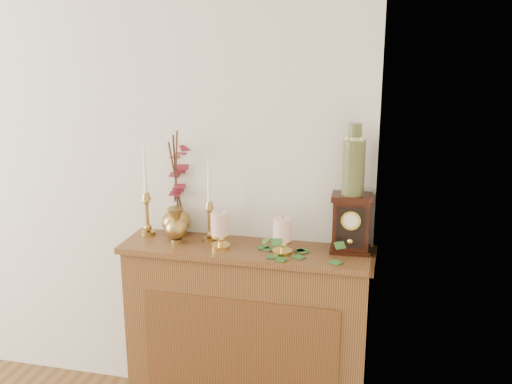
% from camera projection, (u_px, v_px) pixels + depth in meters
% --- Properties ---
extents(console_shelf, '(1.24, 0.34, 0.93)m').
position_uv_depth(console_shelf, '(247.00, 338.00, 3.04)').
color(console_shelf, brown).
rests_on(console_shelf, ground).
extents(candlestick_left, '(0.08, 0.08, 0.47)m').
position_uv_depth(candlestick_left, '(147.00, 206.00, 3.05)').
color(candlestick_left, '#AE8545').
rests_on(candlestick_left, console_shelf).
extents(candlestick_center, '(0.07, 0.07, 0.42)m').
position_uv_depth(candlestick_center, '(209.00, 214.00, 2.97)').
color(candlestick_center, '#AE8545').
rests_on(candlestick_center, console_shelf).
extents(bud_vase, '(0.11, 0.11, 0.18)m').
position_uv_depth(bud_vase, '(176.00, 226.00, 2.95)').
color(bud_vase, '#AE8545').
rests_on(bud_vase, console_shelf).
extents(ginger_jar, '(0.22, 0.24, 0.55)m').
position_uv_depth(ginger_jar, '(179.00, 187.00, 3.06)').
color(ginger_jar, '#AE8545').
rests_on(ginger_jar, console_shelf).
extents(pillar_candle_left, '(0.10, 0.10, 0.19)m').
position_uv_depth(pillar_candle_left, '(220.00, 228.00, 2.88)').
color(pillar_candle_left, '#E4B54F').
rests_on(pillar_candle_left, console_shelf).
extents(pillar_candle_right, '(0.10, 0.10, 0.19)m').
position_uv_depth(pillar_candle_right, '(282.00, 234.00, 2.81)').
color(pillar_candle_right, '#E4B54F').
rests_on(pillar_candle_right, console_shelf).
extents(ivy_garland, '(0.53, 0.21, 0.09)m').
position_uv_depth(ivy_garland, '(302.00, 253.00, 2.80)').
color(ivy_garland, '#2B5F24').
rests_on(ivy_garland, console_shelf).
extents(mantel_clock, '(0.19, 0.14, 0.28)m').
position_uv_depth(mantel_clock, '(351.00, 224.00, 2.82)').
color(mantel_clock, black).
rests_on(mantel_clock, console_shelf).
extents(ceramic_vase, '(0.10, 0.10, 0.33)m').
position_uv_depth(ceramic_vase, '(354.00, 163.00, 2.75)').
color(ceramic_vase, '#183022').
rests_on(ceramic_vase, mantel_clock).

